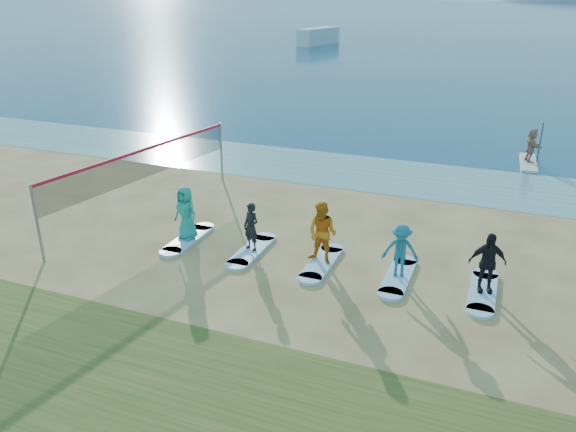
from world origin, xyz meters
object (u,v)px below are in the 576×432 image
at_px(boat_offshore_a, 318,45).
at_px(student_3, 400,251).
at_px(student_0, 186,213).
at_px(surfboard_1, 252,251).
at_px(surfboard_0, 188,239).
at_px(student_2, 322,233).
at_px(paddleboard, 528,163).
at_px(surfboard_2, 322,263).
at_px(student_1, 251,227).
at_px(surfboard_4, 483,292).
at_px(volleyball_net, 144,164).
at_px(surfboard_3, 398,277).
at_px(paddleboarder, 531,145).
at_px(student_4, 487,263).

bearing_deg(boat_offshore_a, student_3, -54.75).
height_order(student_0, surfboard_1, student_0).
relative_size(surfboard_0, student_2, 1.16).
relative_size(paddleboard, surfboard_2, 1.36).
height_order(surfboard_0, student_1, student_1).
bearing_deg(surfboard_4, paddleboard, 85.13).
bearing_deg(volleyball_net, student_2, -11.64).
xyz_separation_m(student_2, surfboard_3, (2.33, 0.00, -0.99)).
distance_m(paddleboard, student_3, 13.82).
bearing_deg(surfboard_0, paddleboard, 51.97).
xyz_separation_m(student_0, student_1, (2.33, 0.00, -0.12)).
distance_m(student_1, surfboard_4, 7.03).
distance_m(surfboard_0, student_0, 0.93).
xyz_separation_m(paddleboarder, student_0, (-10.44, -13.35, 0.07)).
xyz_separation_m(surfboard_0, student_3, (6.98, 0.00, 0.84)).
bearing_deg(surfboard_1, volleyball_net, 163.10).
distance_m(paddleboarder, student_2, 14.55).
relative_size(volleyball_net, student_4, 5.25).
xyz_separation_m(paddleboard, student_1, (-8.12, -13.35, 0.80)).
bearing_deg(paddleboard, surfboard_1, -123.53).
xyz_separation_m(student_0, surfboard_3, (6.98, 0.00, -0.93)).
bearing_deg(student_2, boat_offshore_a, 118.04).
distance_m(boat_offshore_a, student_3, 67.71).
xyz_separation_m(paddleboard, surfboard_1, (-8.12, -13.35, -0.01)).
bearing_deg(paddleboarder, surfboard_2, 136.72).
relative_size(volleyball_net, student_1, 5.82).
xyz_separation_m(student_0, surfboard_4, (9.31, 0.00, -0.93)).
height_order(paddleboard, surfboard_2, paddleboard).
bearing_deg(surfboard_2, student_4, 0.00).
relative_size(paddleboarder, surfboard_3, 0.71).
xyz_separation_m(surfboard_0, surfboard_2, (4.65, 0.00, 0.00)).
relative_size(student_0, surfboard_2, 0.81).
bearing_deg(student_4, boat_offshore_a, 96.27).
xyz_separation_m(boat_offshore_a, student_4, (26.38, -63.29, 0.95)).
relative_size(paddleboarder, student_3, 0.99).
distance_m(surfboard_2, student_3, 2.47).
bearing_deg(paddleboard, volleyball_net, -139.86).
bearing_deg(boat_offshore_a, surfboard_2, -56.61).
bearing_deg(paddleboard, student_2, -115.68).
xyz_separation_m(paddleboard, student_0, (-10.44, -13.35, 0.92)).
xyz_separation_m(paddleboard, student_2, (-5.79, -13.35, 0.98)).
xyz_separation_m(paddleboarder, surfboard_3, (-3.47, -13.35, -0.86)).
xyz_separation_m(paddleboarder, surfboard_0, (-10.44, -13.35, -0.86)).
relative_size(student_0, student_1, 1.15).
bearing_deg(student_1, surfboard_0, -160.55).
height_order(student_0, surfboard_2, student_0).
xyz_separation_m(surfboard_0, surfboard_1, (2.33, 0.00, 0.00)).
xyz_separation_m(surfboard_3, student_4, (2.33, 0.00, 0.90)).
bearing_deg(student_3, student_4, -9.89).
distance_m(surfboard_1, student_4, 7.04).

